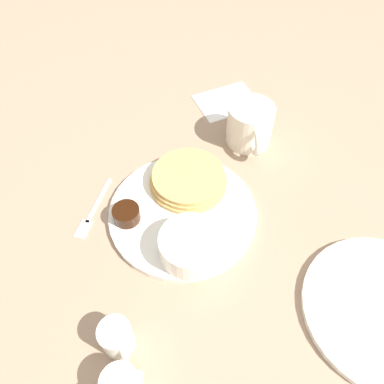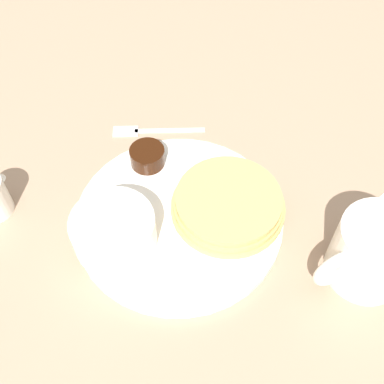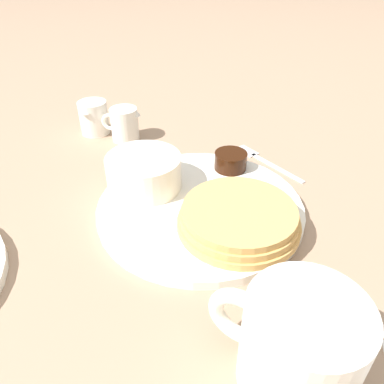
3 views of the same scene
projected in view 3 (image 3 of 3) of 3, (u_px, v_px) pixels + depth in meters
name	position (u px, v px, depth m)	size (l,w,h in m)	color
ground_plane	(200.00, 211.00, 0.48)	(4.00, 4.00, 0.00)	#9E7F66
plate	(200.00, 207.00, 0.48)	(0.26, 0.26, 0.01)	white
pancake_stack	(239.00, 218.00, 0.43)	(0.14, 0.14, 0.03)	tan
bowl	(144.00, 171.00, 0.50)	(0.10, 0.10, 0.05)	white
syrup_cup	(231.00, 161.00, 0.54)	(0.05, 0.05, 0.02)	black
butter_ramekin	(143.00, 167.00, 0.52)	(0.05, 0.05, 0.05)	white
coffee_mug	(297.00, 344.00, 0.28)	(0.09, 0.12, 0.09)	silver
creamer_pitcher_near	(124.00, 124.00, 0.63)	(0.05, 0.07, 0.06)	white
creamer_pitcher_far	(94.00, 117.00, 0.66)	(0.07, 0.05, 0.06)	white
fork	(261.00, 159.00, 0.59)	(0.09, 0.12, 0.00)	silver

